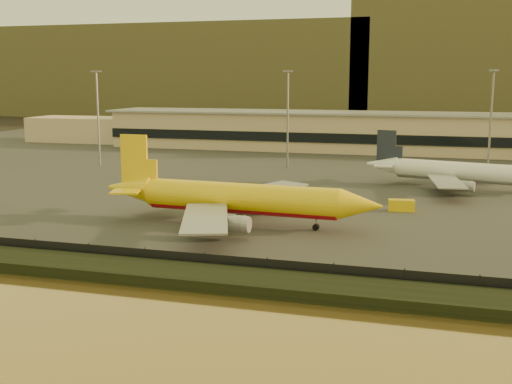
# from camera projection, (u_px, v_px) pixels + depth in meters

# --- Properties ---
(ground) EXTENTS (900.00, 900.00, 0.00)m
(ground) POSITION_uv_depth(u_px,v_px,m) (224.00, 245.00, 91.74)
(ground) COLOR black
(ground) RESTS_ON ground
(embankment) EXTENTS (320.00, 7.00, 1.40)m
(embankment) POSITION_uv_depth(u_px,v_px,m) (176.00, 275.00, 75.55)
(embankment) COLOR black
(embankment) RESTS_ON ground
(tarmac) EXTENTS (320.00, 220.00, 0.20)m
(tarmac) POSITION_uv_depth(u_px,v_px,m) (334.00, 162.00, 181.48)
(tarmac) COLOR #2D2D2D
(tarmac) RESTS_ON ground
(perimeter_fence) EXTENTS (300.00, 0.05, 2.20)m
(perimeter_fence) POSITION_uv_depth(u_px,v_px,m) (189.00, 261.00, 79.23)
(perimeter_fence) COLOR black
(perimeter_fence) RESTS_ON tarmac
(terminal_building) EXTENTS (202.00, 25.00, 12.60)m
(terminal_building) POSITION_uv_depth(u_px,v_px,m) (306.00, 131.00, 213.29)
(terminal_building) COLOR tan
(terminal_building) RESTS_ON tarmac
(apron_light_masts) EXTENTS (152.20, 12.20, 25.40)m
(apron_light_masts) POSITION_uv_depth(u_px,v_px,m) (383.00, 111.00, 155.69)
(apron_light_masts) COLOR slate
(apron_light_masts) RESTS_ON tarmac
(distant_hills) EXTENTS (470.00, 160.00, 70.00)m
(distant_hills) POSITION_uv_depth(u_px,v_px,m) (366.00, 66.00, 413.22)
(distant_hills) COLOR brown
(distant_hills) RESTS_ON ground
(dhl_cargo_jet) EXTENTS (47.01, 46.05, 14.05)m
(dhl_cargo_jet) POSITION_uv_depth(u_px,v_px,m) (236.00, 199.00, 103.51)
(dhl_cargo_jet) COLOR yellow
(dhl_cargo_jet) RESTS_ON tarmac
(white_narrowbody_jet) EXTENTS (41.08, 39.36, 11.91)m
(white_narrowbody_jet) POSITION_uv_depth(u_px,v_px,m) (459.00, 172.00, 137.28)
(white_narrowbody_jet) COLOR white
(white_narrowbody_jet) RESTS_ON tarmac
(gse_vehicle_yellow) EXTENTS (4.80, 2.68, 2.05)m
(gse_vehicle_yellow) POSITION_uv_depth(u_px,v_px,m) (401.00, 205.00, 114.36)
(gse_vehicle_yellow) COLOR yellow
(gse_vehicle_yellow) RESTS_ON tarmac
(gse_vehicle_white) EXTENTS (3.81, 2.53, 1.58)m
(gse_vehicle_white) POSITION_uv_depth(u_px,v_px,m) (226.00, 196.00, 125.23)
(gse_vehicle_white) COLOR white
(gse_vehicle_white) RESTS_ON tarmac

